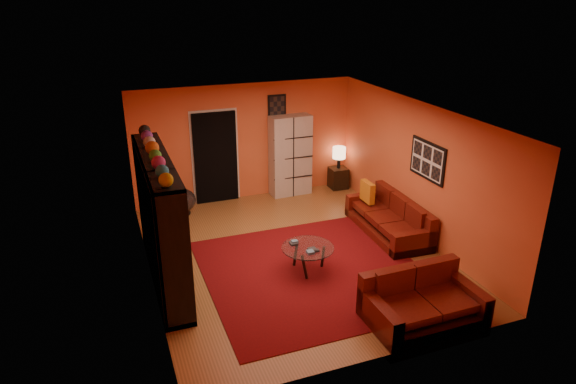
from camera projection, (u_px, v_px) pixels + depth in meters
name	position (u px, v px, depth m)	size (l,w,h in m)	color
floor	(293.00, 254.00, 9.31)	(6.00, 6.00, 0.00)	brown
ceiling	(294.00, 113.00, 8.34)	(6.00, 6.00, 0.00)	white
wall_back	(245.00, 142.00, 11.43)	(6.00, 6.00, 0.00)	#DC5930
wall_front	(383.00, 272.00, 6.22)	(6.00, 6.00, 0.00)	#DC5930
wall_left	(145.00, 208.00, 8.01)	(6.00, 6.00, 0.00)	#DC5930
wall_right	(418.00, 171.00, 9.64)	(6.00, 6.00, 0.00)	#DC5930
rug	(314.00, 272.00, 8.73)	(3.60, 3.60, 0.01)	#4E090D
doorway	(215.00, 158.00, 11.27)	(0.95, 0.10, 2.04)	black
wall_art_right	(428.00, 160.00, 9.26)	(0.03, 1.00, 0.70)	black
wall_art_back	(277.00, 106.00, 11.38)	(0.42, 0.03, 0.52)	black
entertainment_unit	(161.00, 220.00, 8.18)	(0.45, 3.00, 2.10)	black
tv	(165.00, 225.00, 8.15)	(0.13, 0.95, 0.55)	black
sofa	(392.00, 219.00, 10.05)	(0.94, 2.14, 0.85)	#4B0E0A
loveseat	(420.00, 300.00, 7.45)	(1.67, 1.01, 0.85)	#4B0E0A
throw_pillow	(367.00, 192.00, 10.46)	(0.12, 0.42, 0.42)	orange
coffee_table	(308.00, 250.00, 8.63)	(0.89, 0.89, 0.44)	silver
storage_cabinet	(290.00, 156.00, 11.72)	(0.93, 0.41, 1.86)	beige
bowl_chair	(179.00, 201.00, 10.84)	(0.71, 0.71, 0.57)	black
side_table	(338.00, 178.00, 12.32)	(0.40, 0.40, 0.50)	black
table_lamp	(339.00, 153.00, 12.09)	(0.31, 0.31, 0.52)	black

